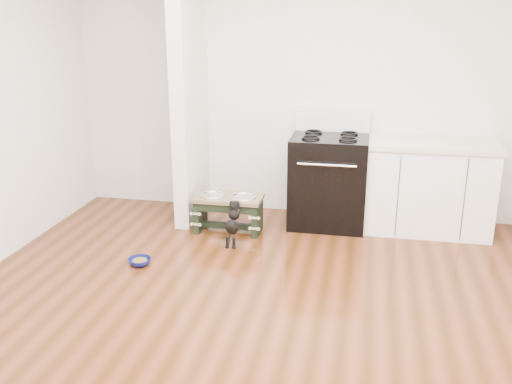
% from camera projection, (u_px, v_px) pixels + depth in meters
% --- Properties ---
extents(ground, '(5.00, 5.00, 0.00)m').
position_uv_depth(ground, '(266.00, 330.00, 3.96)').
color(ground, '#42210B').
rests_on(ground, ground).
extents(room_shell, '(5.00, 5.00, 5.00)m').
position_uv_depth(room_shell, '(267.00, 96.00, 3.47)').
color(room_shell, silver).
rests_on(room_shell, ground).
extents(partition_wall, '(0.15, 0.80, 2.70)m').
position_uv_depth(partition_wall, '(189.00, 90.00, 5.73)').
color(partition_wall, silver).
rests_on(partition_wall, ground).
extents(oven_range, '(0.76, 0.69, 1.14)m').
position_uv_depth(oven_range, '(329.00, 179.00, 5.78)').
color(oven_range, black).
rests_on(oven_range, ground).
extents(cabinet_run, '(1.24, 0.64, 0.91)m').
position_uv_depth(cabinet_run, '(428.00, 187.00, 5.63)').
color(cabinet_run, white).
rests_on(cabinet_run, ground).
extents(dog_feeder, '(0.67, 0.36, 0.38)m').
position_uv_depth(dog_feeder, '(228.00, 207.00, 5.64)').
color(dog_feeder, black).
rests_on(dog_feeder, ground).
extents(puppy, '(0.12, 0.34, 0.41)m').
position_uv_depth(puppy, '(233.00, 222.00, 5.34)').
color(puppy, black).
rests_on(puppy, ground).
extents(floor_bowl, '(0.22, 0.22, 0.06)m').
position_uv_depth(floor_bowl, '(140.00, 262.00, 4.95)').
color(floor_bowl, navy).
rests_on(floor_bowl, ground).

